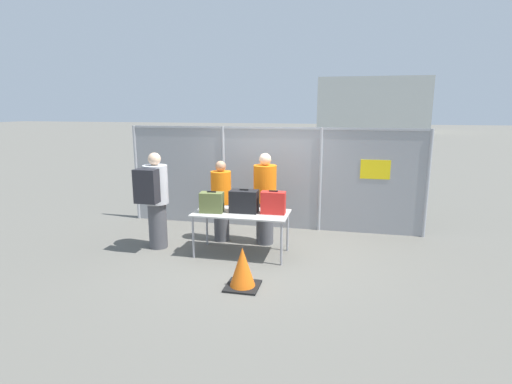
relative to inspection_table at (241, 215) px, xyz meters
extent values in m
plane|color=#605E56|center=(0.19, 0.17, -0.73)|extent=(120.00, 120.00, 0.00)
cylinder|color=#9EA0A5|center=(-3.05, 1.80, 0.38)|extent=(0.07, 0.07, 2.23)
cylinder|color=#9EA0A5|center=(-0.89, 1.80, 0.38)|extent=(0.07, 0.07, 2.23)
cylinder|color=#9EA0A5|center=(1.27, 1.80, 0.38)|extent=(0.07, 0.07, 2.23)
cylinder|color=#9EA0A5|center=(3.44, 1.80, 0.38)|extent=(0.07, 0.07, 2.23)
cube|color=gray|center=(0.19, 1.80, 0.38)|extent=(6.49, 0.01, 2.23)
cube|color=#9EA0A5|center=(0.19, 1.80, 1.47)|extent=(6.49, 0.04, 0.04)
cube|color=yellow|center=(2.40, 1.79, 0.65)|extent=(0.60, 0.01, 0.40)
cube|color=#B2B2AD|center=(0.00, 0.00, 0.05)|extent=(1.71, 0.84, 0.02)
cylinder|color=#99999E|center=(-0.79, -0.36, -0.35)|extent=(0.04, 0.04, 0.77)
cylinder|color=#99999E|center=(0.79, -0.36, -0.35)|extent=(0.04, 0.04, 0.77)
cylinder|color=#99999E|center=(-0.79, 0.36, -0.35)|extent=(0.04, 0.04, 0.77)
cylinder|color=#99999E|center=(0.79, 0.36, -0.35)|extent=(0.04, 0.04, 0.77)
cube|color=#566033|center=(-0.52, -0.11, 0.24)|extent=(0.43, 0.28, 0.36)
cube|color=black|center=(-0.52, -0.11, 0.44)|extent=(0.16, 0.04, 0.02)
cube|color=black|center=(0.04, 0.03, 0.26)|extent=(0.50, 0.30, 0.40)
cube|color=black|center=(0.04, 0.03, 0.47)|extent=(0.16, 0.03, 0.02)
cube|color=red|center=(0.57, 0.04, 0.26)|extent=(0.43, 0.22, 0.40)
cube|color=black|center=(0.57, 0.04, 0.47)|extent=(0.16, 0.03, 0.02)
cylinder|color=#4C4C51|center=(-1.66, 0.01, -0.30)|extent=(0.34, 0.34, 0.87)
cylinder|color=#B2B2B7|center=(-1.66, 0.01, 0.50)|extent=(0.45, 0.45, 0.72)
sphere|color=beige|center=(-1.66, 0.01, 0.98)|extent=(0.24, 0.24, 0.24)
cube|color=#232328|center=(-1.66, -0.34, 0.53)|extent=(0.41, 0.25, 0.61)
cylinder|color=#4C4C51|center=(0.29, 0.69, -0.31)|extent=(0.34, 0.34, 0.85)
cylinder|color=orange|center=(0.29, 0.69, 0.47)|extent=(0.44, 0.44, 0.71)
sphere|color=beige|center=(0.29, 0.69, 0.94)|extent=(0.23, 0.23, 0.23)
cylinder|color=#4C4C51|center=(-0.59, 0.68, -0.35)|extent=(0.31, 0.31, 0.77)
cylinder|color=orange|center=(-0.59, 0.68, 0.36)|extent=(0.40, 0.40, 0.64)
sphere|color=#A57A5B|center=(-0.59, 0.68, 0.78)|extent=(0.21, 0.21, 0.21)
cube|color=#4C6B47|center=(1.51, 4.14, -0.31)|extent=(2.85, 1.36, 0.50)
sphere|color=black|center=(1.01, 3.40, -0.42)|extent=(0.63, 0.63, 0.63)
sphere|color=black|center=(1.01, 4.88, -0.42)|extent=(0.63, 0.63, 0.63)
cylinder|color=#59595B|center=(-0.42, 4.14, -0.51)|extent=(1.00, 0.06, 0.06)
cube|color=#B2B7B2|center=(4.36, 41.53, 2.15)|extent=(11.49, 9.10, 5.77)
cube|color=black|center=(0.36, -1.33, -0.72)|extent=(0.50, 0.50, 0.03)
cone|color=orange|center=(0.36, -1.33, -0.42)|extent=(0.40, 0.40, 0.63)
camera|label=1|loc=(1.78, -6.71, 1.91)|focal=28.00mm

